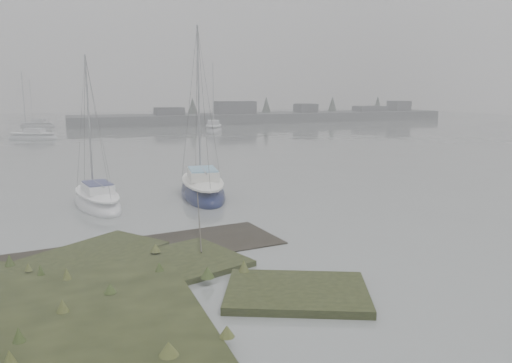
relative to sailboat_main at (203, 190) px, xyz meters
name	(u,v)px	position (x,y,z in m)	size (l,w,h in m)	color
ground	(125,153)	(-1.50, 18.01, -0.27)	(160.00, 160.00, 0.00)	slate
far_shoreline	(274,116)	(25.34, 49.91, 0.58)	(60.00, 8.00, 4.15)	#4C4F51
sailboat_main	(203,190)	(0.00, 0.00, 0.00)	(2.91, 6.40, 8.71)	#0C1238
sailboat_white	(97,201)	(-4.93, -0.55, -0.05)	(2.48, 5.22, 7.07)	silver
sailboat_far_a	(33,137)	(-8.93, 32.94, -0.04)	(5.44, 3.88, 7.38)	#B4BABF
sailboat_far_b	(214,129)	(11.12, 35.48, 0.01)	(3.92, 6.63, 8.88)	#9EA2A8
sailboat_far_c	(38,125)	(-9.15, 51.47, -0.06)	(5.09, 3.53, 6.88)	#9DA2A6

